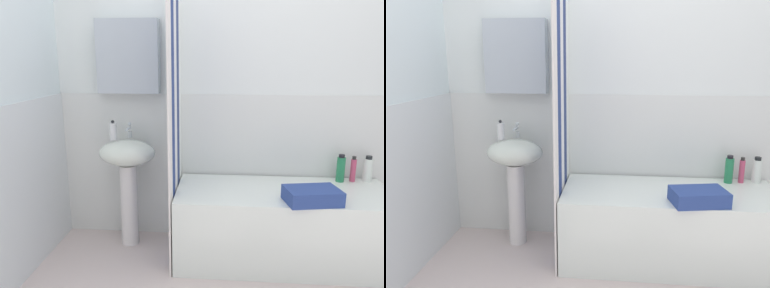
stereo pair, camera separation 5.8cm
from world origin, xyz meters
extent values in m
cube|color=white|center=(0.00, 1.27, 1.20)|extent=(3.60, 0.05, 2.40)
cube|color=white|center=(0.00, 1.24, 0.60)|extent=(3.60, 0.02, 1.20)
cube|color=silver|center=(-0.95, 1.18, 1.49)|extent=(0.48, 0.12, 0.56)
cube|color=white|center=(-1.54, 0.34, 0.60)|extent=(0.02, 1.81, 1.20)
cylinder|color=white|center=(-0.95, 1.03, 0.33)|extent=(0.14, 0.14, 0.66)
ellipsoid|color=white|center=(-0.95, 1.03, 0.76)|extent=(0.44, 0.34, 0.20)
cylinder|color=silver|center=(-0.95, 1.13, 0.89)|extent=(0.03, 0.03, 0.05)
cylinder|color=silver|center=(-0.95, 1.08, 0.94)|extent=(0.02, 0.10, 0.02)
sphere|color=silver|center=(-0.95, 1.13, 0.97)|extent=(0.03, 0.03, 0.03)
cylinder|color=white|center=(-1.06, 1.04, 0.93)|extent=(0.06, 0.06, 0.13)
sphere|color=black|center=(-1.06, 1.04, 1.00)|extent=(0.02, 0.02, 0.02)
cube|color=white|center=(0.24, 0.89, 0.27)|extent=(1.55, 0.66, 0.54)
cube|color=white|center=(-0.55, 0.63, 1.00)|extent=(0.01, 0.13, 2.00)
cube|color=navy|center=(-0.55, 0.76, 1.00)|extent=(0.01, 0.13, 2.00)
cube|color=white|center=(-0.55, 0.89, 1.00)|extent=(0.01, 0.13, 2.00)
cube|color=navy|center=(-0.55, 1.02, 1.00)|extent=(0.01, 0.13, 2.00)
cube|color=white|center=(-0.55, 1.15, 1.00)|extent=(0.01, 0.13, 2.00)
cylinder|color=white|center=(0.91, 1.15, 0.63)|extent=(0.07, 0.07, 0.18)
cylinder|color=black|center=(0.91, 1.15, 0.73)|extent=(0.05, 0.05, 0.02)
cylinder|color=#CE466B|center=(0.80, 1.14, 0.63)|extent=(0.04, 0.04, 0.18)
cylinder|color=#292825|center=(0.80, 1.14, 0.73)|extent=(0.03, 0.03, 0.02)
cylinder|color=#268251|center=(0.70, 1.13, 0.64)|extent=(0.06, 0.06, 0.19)
cylinder|color=black|center=(0.70, 1.13, 0.75)|extent=(0.04, 0.04, 0.02)
cube|color=#2D448C|center=(0.39, 0.66, 0.59)|extent=(0.39, 0.29, 0.10)
camera|label=1|loc=(-0.20, -1.73, 1.49)|focal=34.98mm
camera|label=2|loc=(-0.15, -1.72, 1.49)|focal=34.98mm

